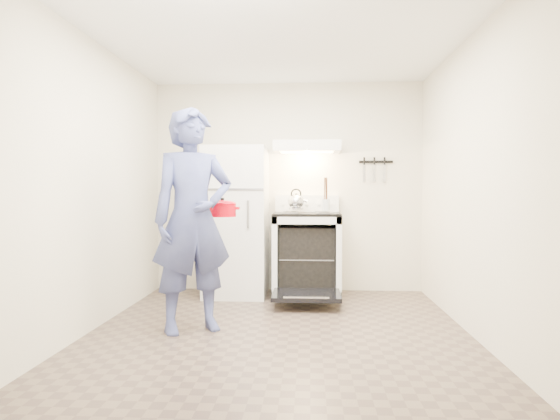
% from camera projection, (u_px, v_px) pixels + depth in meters
% --- Properties ---
extents(floor, '(3.60, 3.60, 0.00)m').
position_uv_depth(floor, '(279.00, 330.00, 4.28)').
color(floor, brown).
rests_on(floor, ground).
extents(back_wall, '(3.20, 0.02, 2.50)m').
position_uv_depth(back_wall, '(288.00, 187.00, 6.03)').
color(back_wall, beige).
rests_on(back_wall, ground).
extents(refrigerator, '(0.70, 0.70, 1.70)m').
position_uv_depth(refrigerator, '(236.00, 222.00, 5.73)').
color(refrigerator, white).
rests_on(refrigerator, floor).
extents(stove_body, '(0.76, 0.65, 0.92)m').
position_uv_depth(stove_body, '(307.00, 256.00, 5.72)').
color(stove_body, white).
rests_on(stove_body, floor).
extents(cooktop, '(0.76, 0.65, 0.03)m').
position_uv_depth(cooktop, '(307.00, 214.00, 5.70)').
color(cooktop, black).
rests_on(cooktop, stove_body).
extents(backsplash, '(0.76, 0.07, 0.20)m').
position_uv_depth(backsplash, '(307.00, 204.00, 5.98)').
color(backsplash, white).
rests_on(backsplash, cooktop).
extents(oven_door, '(0.70, 0.54, 0.04)m').
position_uv_depth(oven_door, '(306.00, 295.00, 5.14)').
color(oven_door, black).
rests_on(oven_door, floor).
extents(oven_rack, '(0.60, 0.52, 0.01)m').
position_uv_depth(oven_rack, '(307.00, 257.00, 5.72)').
color(oven_rack, gray).
rests_on(oven_rack, stove_body).
extents(range_hood, '(0.76, 0.50, 0.12)m').
position_uv_depth(range_hood, '(307.00, 147.00, 5.75)').
color(range_hood, white).
rests_on(range_hood, back_wall).
extents(knife_strip, '(0.40, 0.02, 0.03)m').
position_uv_depth(knife_strip, '(376.00, 162.00, 5.94)').
color(knife_strip, black).
rests_on(knife_strip, back_wall).
extents(pizza_stone, '(0.29, 0.29, 0.02)m').
position_uv_depth(pizza_stone, '(301.00, 257.00, 5.63)').
color(pizza_stone, '#8F6D49').
rests_on(pizza_stone, oven_rack).
extents(tea_kettle, '(0.23, 0.19, 0.28)m').
position_uv_depth(tea_kettle, '(296.00, 201.00, 5.77)').
color(tea_kettle, '#B7B7BB').
rests_on(tea_kettle, cooktop).
extents(utensil_jar, '(0.10, 0.10, 0.13)m').
position_uv_depth(utensil_jar, '(326.00, 205.00, 5.48)').
color(utensil_jar, silver).
rests_on(utensil_jar, cooktop).
extents(person, '(0.83, 0.74, 1.90)m').
position_uv_depth(person, '(193.00, 220.00, 4.24)').
color(person, navy).
rests_on(person, floor).
extents(dutch_oven, '(0.32, 0.25, 0.21)m').
position_uv_depth(dutch_oven, '(222.00, 210.00, 4.48)').
color(dutch_oven, '#C9000F').
rests_on(dutch_oven, person).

